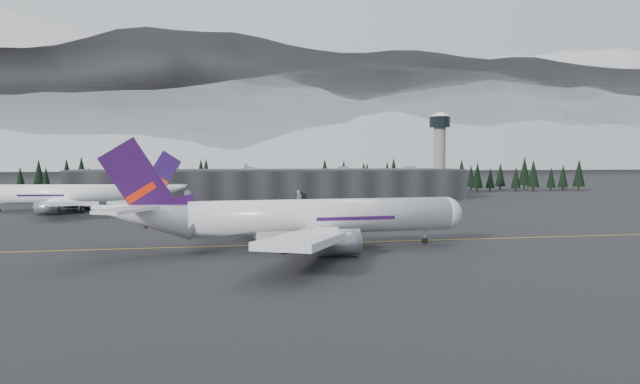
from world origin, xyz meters
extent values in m
plane|color=black|center=(0.00, 0.00, 0.00)|extent=(1400.00, 1400.00, 0.00)
cube|color=gold|center=(0.00, -2.00, 0.01)|extent=(400.00, 0.40, 0.02)
cube|color=black|center=(0.00, 125.00, 6.00)|extent=(160.00, 30.00, 12.00)
cube|color=#333335|center=(0.00, 125.00, 12.30)|extent=(160.00, 30.00, 0.60)
cylinder|color=gray|center=(75.00, 128.00, 16.00)|extent=(5.20, 5.20, 32.00)
cylinder|color=black|center=(75.00, 128.00, 33.25)|extent=(9.20, 9.20, 4.50)
cone|color=silver|center=(75.00, 128.00, 36.70)|extent=(10.00, 10.00, 2.00)
cube|color=black|center=(0.00, 162.00, 7.50)|extent=(360.00, 20.00, 15.00)
cylinder|color=silver|center=(-4.46, -7.31, 6.01)|extent=(50.54, 9.27, 6.56)
sphere|color=silver|center=(20.63, -5.94, 6.01)|extent=(6.56, 6.56, 6.56)
cone|color=silver|center=(-37.19, -9.08, 6.99)|extent=(18.68, 7.54, 9.49)
cube|color=silver|center=(-11.93, 9.25, 4.26)|extent=(23.30, 30.73, 2.80)
cylinder|color=#979AA0|center=(-5.06, 3.60, 2.40)|extent=(7.32, 4.53, 4.15)
cube|color=silver|center=(-10.09, -24.57, 4.26)|extent=(20.81, 31.45, 2.80)
cylinder|color=#979AA0|center=(-3.87, -18.21, 2.40)|extent=(7.32, 4.53, 4.15)
cube|color=#2E0E44|center=(-37.74, -9.11, 12.56)|extent=(13.85, 1.30, 16.27)
cube|color=red|center=(-37.52, -9.10, 10.93)|extent=(5.35, 0.90, 4.01)
cube|color=silver|center=(-39.73, -2.66, 8.52)|extent=(10.68, 12.75, 0.55)
cube|color=silver|center=(-39.02, -15.75, 8.52)|extent=(9.82, 12.94, 0.55)
cylinder|color=black|center=(16.26, -6.18, 1.64)|extent=(0.55, 0.55, 3.28)
cylinder|color=black|center=(-12.37, -2.81, 1.64)|extent=(0.55, 0.55, 3.28)
cylinder|color=black|center=(-11.83, -12.63, 1.64)|extent=(0.55, 0.55, 3.28)
cylinder|color=white|center=(-72.50, 80.16, 5.69)|extent=(47.97, 13.13, 6.21)
cone|color=white|center=(-41.80, 75.60, 6.62)|extent=(18.10, 8.69, 8.98)
cube|color=white|center=(-68.71, 63.39, 4.03)|extent=(17.50, 30.08, 2.65)
cylinder|color=#95979D|center=(-74.02, 69.93, 2.28)|extent=(7.23, 4.88, 3.93)
cube|color=white|center=(-64.00, 95.11, 4.03)|extent=(23.87, 28.23, 2.65)
cylinder|color=#95979D|center=(-70.98, 90.39, 2.28)|extent=(7.23, 4.88, 3.93)
cube|color=#250F4A|center=(-41.29, 75.53, 11.89)|extent=(13.03, 2.44, 15.40)
cube|color=red|center=(-41.50, 75.56, 10.34)|extent=(5.07, 1.31, 3.79)
cube|color=white|center=(-40.67, 69.16, 8.07)|extent=(8.51, 12.29, 0.52)
cube|color=white|center=(-38.85, 81.44, 8.07)|extent=(10.72, 11.80, 0.52)
cylinder|color=black|center=(-66.02, 74.49, 1.55)|extent=(0.52, 0.52, 3.10)
cylinder|color=black|center=(-64.65, 83.70, 1.55)|extent=(0.52, 0.52, 3.10)
imported|color=silver|center=(-34.18, 104.26, 0.73)|extent=(2.89, 5.45, 1.46)
imported|color=silver|center=(8.47, 108.52, 0.80)|extent=(5.03, 2.90, 1.61)
camera|label=1|loc=(-25.23, -112.97, 16.83)|focal=32.00mm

